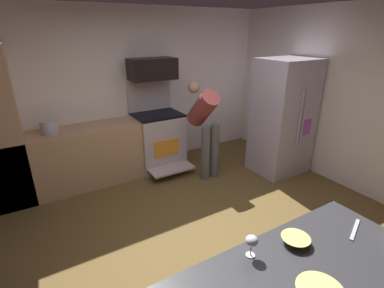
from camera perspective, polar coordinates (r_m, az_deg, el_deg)
The scene contains 12 objects.
ground_plane at distance 3.53m, azimuth 2.38°, elevation -17.88°, with size 5.20×4.80×0.02m, color brown.
wall_back at distance 4.92m, azimuth -12.70°, elevation 10.30°, with size 5.20×0.12×2.60m, color white.
wall_right at distance 4.73m, azimuth 29.59°, elevation 7.53°, with size 0.12×4.80×2.60m, color white.
lower_cabinet_run at distance 4.64m, azimuth -20.89°, elevation -2.42°, with size 2.40×0.60×0.90m, color tan.
oven_range at distance 4.92m, azimuth -6.75°, elevation 1.07°, with size 0.76×0.96×1.49m.
microwave at distance 4.73m, azimuth -7.87°, elevation 14.59°, with size 0.74×0.38×0.33m, color black.
refrigerator at distance 4.86m, azimuth 17.62°, elevation 5.05°, with size 0.84×0.73×1.84m.
person_cook at distance 4.51m, azimuth 2.54°, elevation 4.45°, with size 0.31×0.70×1.49m.
mixing_bowl_large at distance 2.15m, azimuth 19.88°, elevation -17.56°, with size 0.19×0.19×0.05m, color #E5D16E.
wine_glass_near at distance 1.93m, azimuth 11.79°, elevation -18.44°, with size 0.08×0.08×0.15m.
knife_chef at distance 2.45m, azimuth 29.69°, elevation -14.56°, with size 0.28×0.02×0.01m, color #B7BABF.
stock_pot at distance 4.42m, azimuth -26.56°, elevation 3.02°, with size 0.22×0.22×0.18m, color #AEB3C1.
Camera 1 is at (-1.51, -2.25, 2.25)m, focal length 26.78 mm.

